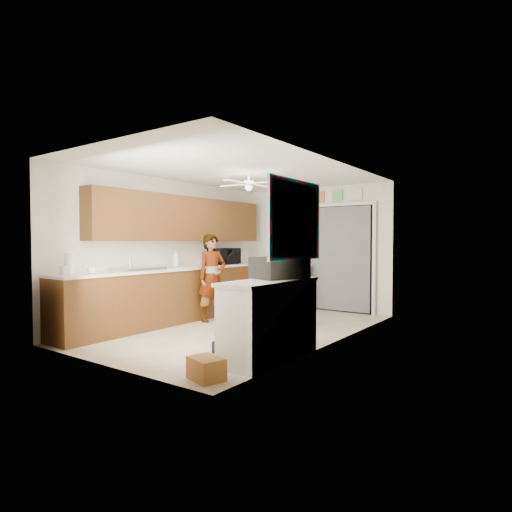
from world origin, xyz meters
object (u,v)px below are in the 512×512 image
Objects in this scene: cup at (92,271)px; man at (212,278)px; soap_bottle at (176,258)px; dog at (299,312)px; paper_towel_roll at (70,264)px; cardboard_box at (206,369)px; navy_crate at (232,350)px; microwave at (224,256)px; suitcase at (279,268)px.

cup is 0.08× the size of man.
soap_bottle is 0.73m from man.
man is at bearing -168.33° from dog.
cup is 0.42× the size of paper_towel_roll.
cup reaches higher than cardboard_box.
navy_crate is (-0.25, 0.72, 0.00)m from cardboard_box.
microwave is at bearing 41.96° from man.
dog is (-0.70, 1.71, -0.85)m from suitcase.
man is at bearing 136.88° from navy_crate.
cardboard_box is at bearing -73.85° from suitcase.
soap_bottle is at bearing 97.21° from cup.
cardboard_box is at bearing -125.40° from man.
soap_bottle is 2.51× the size of cup.
suitcase is (2.48, 0.95, 0.08)m from cup.
suitcase is at bearing -17.52° from soap_bottle.
cup is (0.11, -2.98, -0.11)m from microwave.
dog is at bearing 131.73° from suitcase.
paper_towel_roll is 0.80× the size of cardboard_box.
cardboard_box is (2.52, -3.29, -0.99)m from microwave.
paper_towel_roll is (-0.21, -0.20, 0.10)m from cup.
microwave is 4.79× the size of cup.
cardboard_box is at bearing -139.95° from microwave.
microwave is at bearing 92.07° from cup.
navy_crate is (2.39, -1.39, -0.98)m from soap_bottle.
microwave reaches higher than navy_crate.
suitcase is 1.14m from navy_crate.
suitcase is at bearing -125.54° from microwave.
paper_towel_roll is at bearing 177.62° from cardboard_box.
man is (0.58, 0.31, -0.33)m from soap_bottle.
suitcase reaches higher than dog.
man is 1.62m from dog.
navy_crate is 2.57m from man.
paper_towel_roll is 0.19× the size of man.
soap_bottle is at bearing -166.29° from dog.
suitcase is at bearing -76.93° from dog.
paper_towel_roll is (-0.11, -3.18, -0.01)m from microwave.
soap_bottle is 2.84m from suitcase.
suitcase reaches higher than cup.
man reaches higher than microwave.
cup is 3.29m from dog.
cup is 0.31m from paper_towel_roll.
cardboard_box is 0.24× the size of man.
microwave reaches higher than dog.
paper_towel_roll is at bearing -165.58° from navy_crate.
cardboard_box is 3.03m from dog.
cardboard_box is at bearing -87.24° from dog.
microwave is 3.18m from paper_towel_roll.
navy_crate is at bearing -118.99° from man.
microwave is 3.57m from navy_crate.
navy_crate is (-0.32, -0.53, -0.96)m from suitcase.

